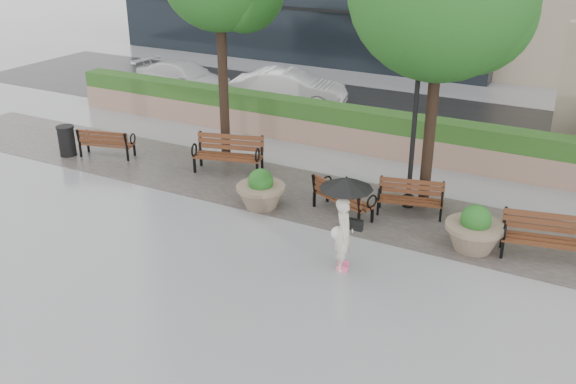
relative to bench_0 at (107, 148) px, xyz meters
The scene contains 16 objects.
ground 7.88m from the bench_0, 20.13° to the right, with size 100.00×100.00×0.00m, color gray.
cobble_strip 7.41m from the bench_0, ahead, with size 28.00×3.20×0.01m, color #383330.
hedge_wall 8.56m from the bench_0, 30.10° to the left, with size 24.00×0.80×1.35m.
asphalt_street 11.11m from the bench_0, 48.25° to the left, with size 40.00×7.00×0.00m, color black.
bench_0 is the anchor object (origin of this frame).
bench_1 4.06m from the bench_0, 10.07° to the left, with size 2.10×1.29×1.06m.
bench_2 8.08m from the bench_0, ahead, with size 1.78×1.23×0.89m.
bench_3 9.56m from the bench_0, ahead, with size 1.71×1.01×0.86m.
bench_4 12.83m from the bench_0, ahead, with size 1.94×1.10×0.98m.
planter_left 6.14m from the bench_0, ahead, with size 1.25×1.25×1.05m.
planter_right 11.40m from the bench_0, ahead, with size 1.30×1.30×1.09m.
trash_bin 1.27m from the bench_0, 156.10° to the right, with size 0.54×0.54×0.90m, color black.
lamppost 9.51m from the bench_0, ahead, with size 0.28×0.28×3.84m.
car_left 7.63m from the bench_0, 108.53° to the left, with size 1.82×4.47×1.30m, color silver.
car_right 7.88m from the bench_0, 72.88° to the left, with size 1.53×4.38×1.44m, color silver.
pedestrian 9.59m from the bench_0, 16.55° to the right, with size 1.12×1.12×2.06m.
Camera 1 is at (6.37, -11.01, 6.96)m, focal length 40.00 mm.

